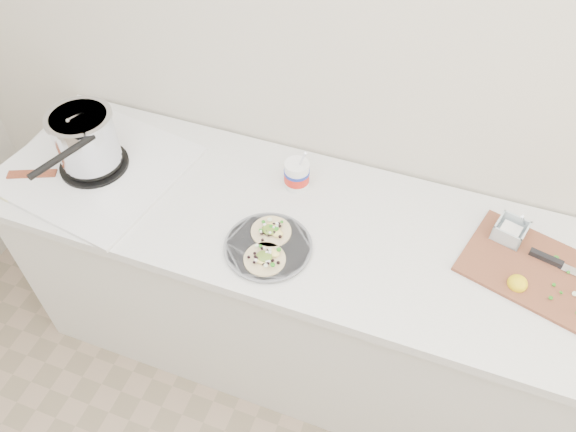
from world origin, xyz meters
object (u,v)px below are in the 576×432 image
(stove, at_px, (89,149))
(bacon_plate, at_px, (33,176))
(tub, at_px, (297,173))
(taco_plate, at_px, (268,245))
(cutboard, at_px, (536,265))

(stove, relative_size, bacon_plate, 2.55)
(tub, height_order, bacon_plate, tub)
(taco_plate, distance_m, tub, 0.30)
(stove, bearing_deg, cutboard, 12.54)
(taco_plate, height_order, cutboard, cutboard)
(stove, distance_m, cutboard, 1.51)
(cutboard, distance_m, bacon_plate, 1.70)
(tub, distance_m, cutboard, 0.81)
(stove, relative_size, tub, 3.37)
(taco_plate, height_order, bacon_plate, taco_plate)
(taco_plate, xyz_separation_m, bacon_plate, (-0.90, 0.01, -0.01))
(stove, height_order, taco_plate, stove)
(stove, distance_m, bacon_plate, 0.23)
(taco_plate, distance_m, bacon_plate, 0.90)
(stove, relative_size, taco_plate, 2.40)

